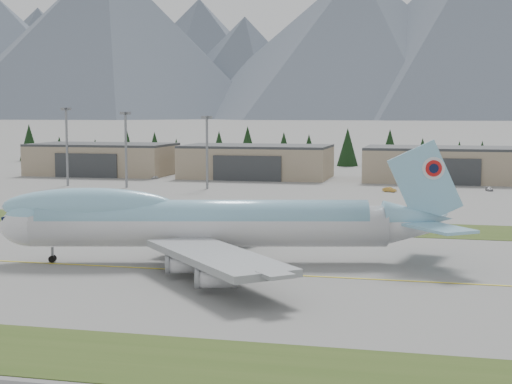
% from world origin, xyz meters
% --- Properties ---
extents(ground, '(7000.00, 7000.00, 0.00)m').
position_xyz_m(ground, '(0.00, 0.00, 0.00)').
color(ground, slate).
rests_on(ground, ground).
extents(grass_strip_far, '(400.00, 18.00, 0.08)m').
position_xyz_m(grass_strip_far, '(0.00, 45.00, 0.00)').
color(grass_strip_far, '#364B1B').
rests_on(grass_strip_far, ground).
extents(taxiway_line_main, '(400.00, 0.40, 0.02)m').
position_xyz_m(taxiway_line_main, '(0.00, 0.00, 0.00)').
color(taxiway_line_main, yellow).
rests_on(taxiway_line_main, ground).
extents(boeing_747_freighter, '(68.32, 57.27, 17.94)m').
position_xyz_m(boeing_747_freighter, '(11.35, 6.22, 5.92)').
color(boeing_747_freighter, silver).
rests_on(boeing_747_freighter, ground).
extents(hangar_left, '(48.00, 26.60, 10.80)m').
position_xyz_m(hangar_left, '(-70.00, 149.90, 5.39)').
color(hangar_left, tan).
rests_on(hangar_left, ground).
extents(hangar_center, '(48.00, 26.60, 10.80)m').
position_xyz_m(hangar_center, '(-15.00, 149.90, 5.39)').
color(hangar_center, tan).
rests_on(hangar_center, ground).
extents(hangar_right, '(48.00, 26.60, 10.80)m').
position_xyz_m(hangar_right, '(45.00, 149.90, 5.39)').
color(hangar_right, tan).
rests_on(hangar_right, ground).
extents(floodlight_masts, '(176.33, 7.77, 22.98)m').
position_xyz_m(floodlight_masts, '(-26.71, 109.74, 15.29)').
color(floodlight_masts, gray).
rests_on(floodlight_masts, ground).
extents(service_vehicle_a, '(1.86, 3.21, 1.03)m').
position_xyz_m(service_vehicle_a, '(-45.97, 136.99, 0.00)').
color(service_vehicle_a, '#B8B9BA').
rests_on(service_vehicle_a, ground).
extents(service_vehicle_b, '(4.08, 3.14, 1.29)m').
position_xyz_m(service_vehicle_b, '(30.97, 113.38, 0.00)').
color(service_vehicle_b, '#BF882F').
rests_on(service_vehicle_b, ground).
extents(service_vehicle_c, '(2.27, 3.88, 1.05)m').
position_xyz_m(service_vehicle_c, '(57.62, 122.65, 0.00)').
color(service_vehicle_c, '#ABABB0').
rests_on(service_vehicle_c, ground).
extents(conifer_belt, '(278.39, 15.82, 16.27)m').
position_xyz_m(conifer_belt, '(0.14, 212.73, 6.96)').
color(conifer_belt, black).
rests_on(conifer_belt, ground).
extents(mountain_ridge_front, '(4263.98, 1222.45, 528.22)m').
position_xyz_m(mountain_ridge_front, '(96.67, 2198.76, 237.96)').
color(mountain_ridge_front, '#45505C').
rests_on(mountain_ridge_front, ground).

